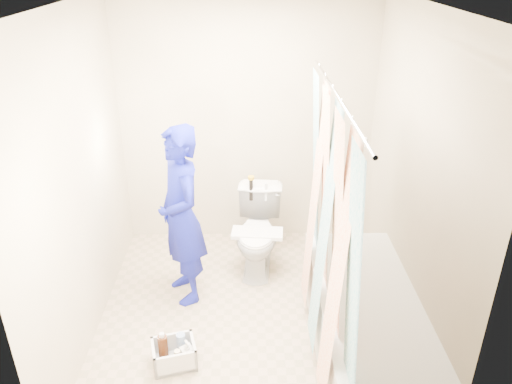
{
  "coord_description": "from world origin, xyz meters",
  "views": [
    {
      "loc": [
        0.0,
        -3.23,
        2.71
      ],
      "look_at": [
        0.07,
        0.45,
        0.9
      ],
      "focal_mm": 35.0,
      "sensor_mm": 36.0,
      "label": 1
    }
  ],
  "objects_px": {
    "cleaning_caddy": "(176,354)",
    "bathtub": "(366,323)",
    "toilet": "(258,232)",
    "plumber": "(181,217)"
  },
  "relations": [
    {
      "from": "cleaning_caddy",
      "to": "bathtub",
      "type": "bearing_deg",
      "value": -10.42
    },
    {
      "from": "toilet",
      "to": "cleaning_caddy",
      "type": "bearing_deg",
      "value": -111.88
    },
    {
      "from": "bathtub",
      "to": "toilet",
      "type": "xyz_separation_m",
      "value": [
        -0.75,
        1.12,
        0.1
      ]
    },
    {
      "from": "plumber",
      "to": "cleaning_caddy",
      "type": "relative_size",
      "value": 4.32
    },
    {
      "from": "bathtub",
      "to": "cleaning_caddy",
      "type": "bearing_deg",
      "value": -175.99
    },
    {
      "from": "cleaning_caddy",
      "to": "toilet",
      "type": "bearing_deg",
      "value": 48.56
    },
    {
      "from": "plumber",
      "to": "cleaning_caddy",
      "type": "distance_m",
      "value": 1.06
    },
    {
      "from": "plumber",
      "to": "cleaning_caddy",
      "type": "xyz_separation_m",
      "value": [
        0.01,
        -0.82,
        -0.68
      ]
    },
    {
      "from": "bathtub",
      "to": "plumber",
      "type": "bearing_deg",
      "value": 152.46
    },
    {
      "from": "bathtub",
      "to": "cleaning_caddy",
      "type": "height_order",
      "value": "bathtub"
    }
  ]
}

